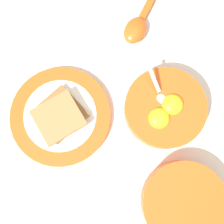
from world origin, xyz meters
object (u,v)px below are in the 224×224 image
object	(u,v)px
toast_plate	(61,116)
soup_spoon	(138,25)
congee_bowl	(184,203)
egg_bowl	(165,108)
toast_sandwich	(59,116)

from	to	relation	value
toast_plate	soup_spoon	size ratio (longest dim) A/B	1.32
toast_plate	soup_spoon	world-z (taller)	soup_spoon
soup_spoon	congee_bowl	xyz separation A→B (m)	(-0.32, 0.24, 0.01)
egg_bowl	soup_spoon	world-z (taller)	egg_bowl
toast_sandwich	soup_spoon	size ratio (longest dim) A/B	0.70
toast_plate	congee_bowl	size ratio (longest dim) A/B	1.29
toast_plate	egg_bowl	bearing A→B (deg)	-136.25
egg_bowl	soup_spoon	distance (m)	0.20
toast_sandwich	toast_plate	bearing A→B (deg)	-33.26
egg_bowl	congee_bowl	world-z (taller)	egg_bowl
congee_bowl	egg_bowl	bearing A→B (deg)	-40.32
egg_bowl	soup_spoon	bearing A→B (deg)	-34.47
egg_bowl	congee_bowl	bearing A→B (deg)	139.68
toast_sandwich	congee_bowl	world-z (taller)	congee_bowl
toast_sandwich	soup_spoon	distance (m)	0.27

